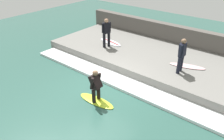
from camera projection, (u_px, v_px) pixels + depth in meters
name	position (u px, v px, depth m)	size (l,w,h in m)	color
ground_plane	(102.00, 90.00, 9.52)	(28.00, 28.00, 0.00)	#2D564C
concrete_ledge	(146.00, 57.00, 11.87)	(4.40, 10.85, 0.49)	slate
back_wall	(168.00, 36.00, 13.30)	(0.50, 11.39, 1.48)	#544F49
wave_foam_crest	(115.00, 80.00, 10.12)	(1.01, 10.31, 0.13)	white
surfboard_riding	(96.00, 101.00, 8.79)	(0.60, 1.68, 0.06)	#BFE02D
surfer_riding	(96.00, 84.00, 8.41)	(0.54, 0.47, 1.38)	black
surfer_waiting_near	(182.00, 54.00, 9.48)	(0.55, 0.27, 1.59)	black
surfboard_waiting_near	(187.00, 66.00, 10.34)	(0.91, 1.69, 0.06)	beige
surfer_waiting_far	(106.00, 31.00, 12.01)	(0.53, 0.39, 1.62)	black
surfboard_waiting_far	(110.00, 42.00, 13.00)	(0.87, 1.77, 0.07)	silver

